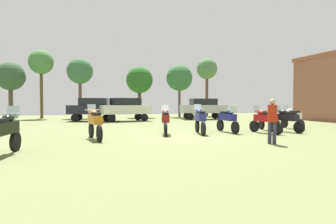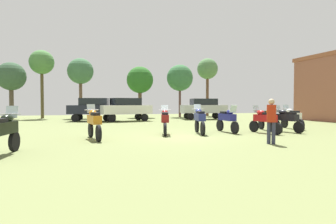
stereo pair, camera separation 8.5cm
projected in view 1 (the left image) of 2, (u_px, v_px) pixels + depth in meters
The scene contains 20 objects.
ground_plane at pixel (179, 136), 13.46m from camera, with size 44.00×52.00×0.02m.
motorcycle_1 at pixel (200, 119), 14.19m from camera, with size 0.73×2.19×1.51m.
motorcycle_2 at pixel (265, 120), 14.45m from camera, with size 0.70×2.15×1.44m.
motorcycle_3 at pixel (165, 120), 13.85m from camera, with size 0.78×2.15×1.47m.
motorcycle_5 at pixel (292, 117), 16.87m from camera, with size 0.65×2.24×1.47m.
motorcycle_6 at pixel (4, 131), 8.22m from camera, with size 0.69×2.22×1.48m.
motorcycle_7 at pixel (95, 122), 11.99m from camera, with size 0.70×2.31×1.51m.
motorcycle_8 at pixel (267, 118), 15.84m from camera, with size 0.70×2.10×1.47m.
motorcycle_9 at pixel (228, 119), 14.91m from camera, with size 0.62×2.17×1.47m.
motorcycle_11 at pixel (287, 119), 15.09m from camera, with size 0.70×2.08×1.45m.
car_1 at pixel (203, 107), 27.00m from camera, with size 4.47×2.25×2.00m.
car_2 at pixel (125, 108), 24.11m from camera, with size 4.58×2.64×2.00m.
car_3 at pixel (94, 108), 24.23m from camera, with size 4.57×2.61×2.00m.
person_1 at pixel (272, 118), 10.62m from camera, with size 0.48×0.48×1.73m.
tree_1 at pixel (41, 63), 28.38m from camera, with size 2.44×2.44×6.97m.
tree_4 at pixel (80, 72), 29.16m from camera, with size 2.68×2.68×6.26m.
tree_5 at pixel (139, 80), 30.61m from camera, with size 2.92×2.92×5.58m.
tree_6 at pixel (179, 78), 31.54m from camera, with size 2.96×2.96×5.91m.
tree_7 at pixel (10, 77), 27.04m from camera, with size 2.73×2.73×5.54m.
tree_8 at pixel (207, 70), 33.92m from camera, with size 2.51×2.51×7.00m.
Camera 1 is at (-4.40, -12.69, 1.58)m, focal length 29.83 mm.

